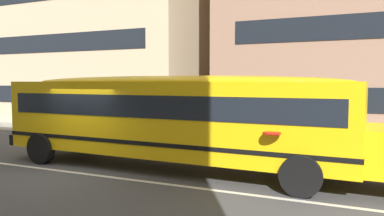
{
  "coord_description": "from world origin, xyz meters",
  "views": [
    {
      "loc": [
        7.98,
        -8.77,
        2.73
      ],
      "look_at": [
        3.62,
        0.85,
        1.99
      ],
      "focal_mm": 35.51,
      "sensor_mm": 36.0,
      "label": 1
    }
  ],
  "objects": [
    {
      "name": "ground_plane",
      "position": [
        0.0,
        0.0,
        0.0
      ],
      "size": [
        400.0,
        400.0,
        0.0
      ],
      "primitive_type": "plane",
      "color": "#424244"
    },
    {
      "name": "sidewalk_far",
      "position": [
        0.0,
        7.77,
        0.01
      ],
      "size": [
        120.0,
        3.0,
        0.01
      ],
      "primitive_type": "cube",
      "color": "gray",
      "rests_on": "ground_plane"
    },
    {
      "name": "lane_centreline",
      "position": [
        0.0,
        0.0,
        0.0
      ],
      "size": [
        110.0,
        0.16,
        0.01
      ],
      "primitive_type": "cube",
      "color": "silver",
      "rests_on": "ground_plane"
    },
    {
      "name": "school_bus",
      "position": [
        2.74,
        1.7,
        1.73
      ],
      "size": [
        13.1,
        3.29,
        2.92
      ],
      "rotation": [
        0.0,
        0.0,
        -0.02
      ],
      "color": "yellow",
      "rests_on": "ground_plane"
    },
    {
      "name": "apartment_block_far_left",
      "position": [
        -10.46,
        15.84,
        6.65
      ],
      "size": [
        17.81,
        13.2,
        13.3
      ],
      "color": "#C6B28E",
      "rests_on": "ground_plane"
    }
  ]
}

